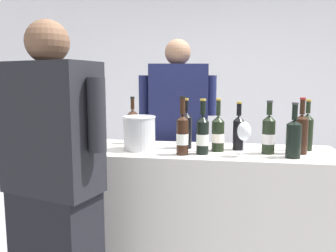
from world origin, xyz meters
TOP-DOWN VIEW (x-y plane):
  - wall_back at (0.00, 2.60)m, footprint 8.00×0.10m
  - counter at (0.00, 0.00)m, footprint 1.84×0.55m
  - wine_bottle_0 at (0.08, -0.12)m, footprint 0.07×0.07m
  - wine_bottle_1 at (0.67, -0.01)m, footprint 0.08×0.08m
  - wine_bottle_2 at (-0.04, -0.15)m, footprint 0.07×0.07m
  - wine_bottle_3 at (0.47, -0.04)m, footprint 0.08×0.08m
  - wine_bottle_4 at (0.60, -0.13)m, footprint 0.08×0.08m
  - wine_bottle_5 at (0.17, -0.02)m, footprint 0.08×0.08m
  - wine_bottle_6 at (0.73, 0.10)m, footprint 0.07×0.07m
  - wine_bottle_7 at (-0.70, 0.05)m, footprint 0.07×0.07m
  - wine_bottle_8 at (0.30, 0.05)m, footprint 0.07×0.07m
  - wine_bottle_9 at (-0.42, 0.15)m, footprint 0.08×0.08m
  - wine_bottle_10 at (-0.04, 0.05)m, footprint 0.07×0.07m
  - wine_glass at (0.32, -0.15)m, footprint 0.08×0.08m
  - ice_bucket at (-0.32, -0.05)m, footprint 0.21×0.21m
  - person_server at (-0.16, 0.53)m, footprint 0.61×0.31m
  - person_guest at (-0.60, -0.66)m, footprint 0.59×0.35m

SIDE VIEW (x-z plane):
  - counter at x=0.00m, z-range 0.00..0.96m
  - person_guest at x=-0.60m, z-range -0.02..1.65m
  - person_server at x=-0.16m, z-range -0.02..1.70m
  - ice_bucket at x=-0.32m, z-range 0.96..1.18m
  - wine_bottle_7 at x=-0.70m, z-range 0.92..1.23m
  - wine_bottle_5 at x=0.17m, z-range 0.91..1.24m
  - wine_bottle_9 at x=-0.42m, z-range 0.92..1.25m
  - wine_bottle_4 at x=0.60m, z-range 0.92..1.24m
  - wine_bottle_3 at x=0.47m, z-range 0.92..1.24m
  - wine_bottle_8 at x=0.30m, z-range 0.93..1.24m
  - wine_bottle_0 at x=0.08m, z-range 0.92..1.25m
  - wine_bottle_6 at x=0.73m, z-range 0.93..1.25m
  - wine_bottle_2 at x=-0.04m, z-range 0.92..1.27m
  - wine_bottle_10 at x=-0.04m, z-range 0.93..1.25m
  - wine_bottle_1 at x=0.67m, z-range 0.92..1.26m
  - wine_glass at x=0.32m, z-range 1.00..1.21m
  - wall_back at x=0.00m, z-range 0.00..2.80m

